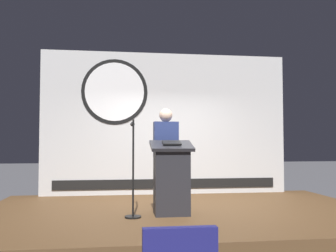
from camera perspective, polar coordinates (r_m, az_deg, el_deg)
name	(u,v)px	position (r m, az deg, el deg)	size (l,w,h in m)	color
ground_plane	(181,228)	(6.13, 2.06, -15.71)	(40.00, 40.00, 0.00)	#4C4C51
stage_platform	(181,219)	(6.09, 2.06, -14.33)	(6.40, 4.00, 0.30)	brown
banner_display	(165,123)	(7.80, -0.52, 0.50)	(5.24, 0.12, 3.01)	silver
podium	(171,178)	(5.57, 0.55, -8.19)	(0.64, 0.50, 1.13)	#26262B
speaker_person	(166,157)	(6.02, -0.35, -4.94)	(0.40, 0.26, 1.65)	black
microphone_stand	(133,183)	(5.43, -5.51, -8.82)	(0.24, 0.54, 1.43)	black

